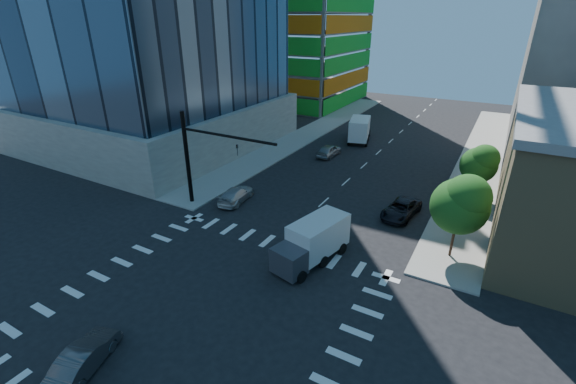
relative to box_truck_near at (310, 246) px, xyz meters
The scene contains 13 objects.
ground 8.86m from the box_truck_near, 112.70° to the right, with size 160.00×160.00×0.00m, color black.
road_markings 8.85m from the box_truck_near, 112.70° to the right, with size 20.00×20.00×0.01m, color silver.
sidewalk_ne 33.24m from the box_truck_near, 74.05° to the left, with size 5.00×60.00×0.15m, color gray.
sidewalk_nw 35.69m from the box_truck_near, 116.43° to the left, with size 5.00×60.00×0.15m, color gray.
signal_mast_nw 14.40m from the box_truck_near, 165.60° to the left, with size 10.20×0.40×9.00m.
tree_south 11.42m from the box_truck_near, 32.24° to the left, with size 4.16×4.16×6.82m.
tree_north 20.40m from the box_truck_near, 61.82° to the left, with size 3.54×3.52×5.78m.
car_nb_far 11.52m from the box_truck_near, 69.21° to the left, with size 2.40×5.21×1.45m, color black.
car_sb_near 12.59m from the box_truck_near, 152.42° to the left, with size 2.03×4.99×1.45m, color silver.
car_sb_mid 24.67m from the box_truck_near, 110.59° to the left, with size 1.87×4.65×1.58m, color #979A9E.
car_sb_cross 15.65m from the box_truck_near, 112.23° to the right, with size 1.54×4.41×1.45m, color #444449.
box_truck_near is the anchor object (origin of this frame).
box_truck_far 32.92m from the box_truck_near, 103.48° to the left, with size 4.43×7.19×3.51m.
Camera 1 is at (13.96, -13.93, 16.92)m, focal length 24.00 mm.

